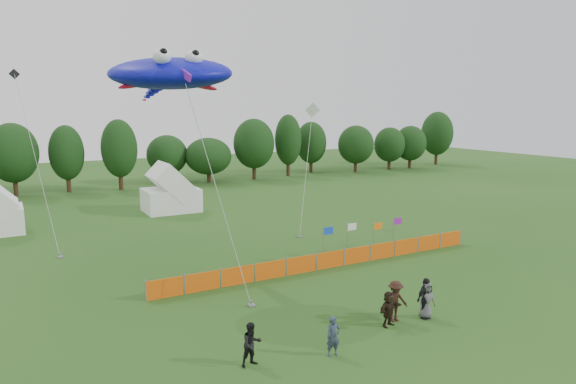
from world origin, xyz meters
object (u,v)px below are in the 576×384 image
barrier_fence (330,260)px  spectator_d (425,298)px  tent_right (171,193)px  spectator_b (252,344)px  spectator_a (333,336)px  spectator_c (395,301)px  stingray_kite (169,74)px  spectator_f (389,309)px  spectator_e (427,300)px

barrier_fence → spectator_d: (-0.35, -8.26, 0.45)m
tent_right → spectator_b: tent_right is taller
spectator_a → spectator_c: size_ratio=0.84×
spectator_a → stingray_kite: size_ratio=0.11×
barrier_fence → spectator_a: 11.00m
spectator_b → spectator_d: spectator_d is taller
spectator_b → spectator_d: 8.73m
spectator_b → spectator_f: 6.72m
spectator_d → spectator_f: bearing=163.9°
spectator_a → spectator_e: 5.81m
spectator_d → spectator_f: (-2.01, 0.14, -0.16)m
spectator_e → spectator_a: bearing=-164.5°
barrier_fence → spectator_d: size_ratio=11.53×
spectator_e → spectator_f: spectator_e is taller
spectator_b → spectator_c: 7.34m
barrier_fence → spectator_f: size_ratio=13.84×
spectator_a → stingray_kite: 16.35m
spectator_c → spectator_f: 0.68m
barrier_fence → spectator_a: spectator_a is taller
tent_right → spectator_e: bearing=-84.0°
barrier_fence → spectator_c: 8.06m
spectator_e → tent_right: bearing=102.4°
spectator_d → spectator_e: 0.13m
spectator_a → spectator_c: spectator_c is taller
barrier_fence → spectator_e: (-0.27, -8.28, 0.35)m
barrier_fence → spectator_a: (-6.01, -9.21, 0.29)m
spectator_a → spectator_d: (5.66, 0.95, 0.16)m
spectator_b → barrier_fence: bearing=38.1°
spectator_c → stingray_kite: (-6.71, 10.98, 10.31)m
spectator_a → spectator_d: spectator_d is taller
spectator_a → spectator_f: bearing=25.3°
spectator_c → spectator_f: (-0.60, -0.27, -0.15)m
spectator_a → spectator_b: spectator_b is taller
barrier_fence → spectator_b: (-9.08, -8.35, 0.33)m
spectator_b → spectator_d: (8.73, 0.09, 0.11)m
tent_right → spectator_a: bearing=-94.9°
barrier_fence → spectator_b: bearing=-137.4°
spectator_d → spectator_e: bearing=-24.7°
tent_right → spectator_b: (-5.70, -29.56, -0.90)m
tent_right → spectator_c: 29.12m
spectator_e → stingray_kite: 17.47m
spectator_a → spectator_e: (5.74, 0.93, 0.06)m
spectator_d → spectator_c: bearing=151.6°
spectator_d → stingray_kite: size_ratio=0.13×
stingray_kite → tent_right: bearing=74.3°
spectator_d → stingray_kite: (-8.12, 11.38, 10.30)m
tent_right → stingray_kite: (-5.09, -18.09, 9.51)m
spectator_d → spectator_a: bearing=177.3°
spectator_e → spectator_f: (-2.09, 0.16, -0.06)m
tent_right → stingray_kite: size_ratio=0.33×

